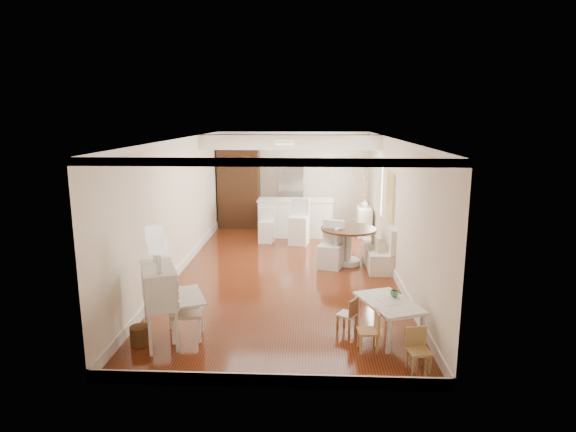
# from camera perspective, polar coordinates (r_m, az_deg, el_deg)

# --- Properties ---
(room) EXTENTS (9.00, 9.04, 2.82)m
(room) POSITION_cam_1_polar(r_m,az_deg,el_deg) (10.21, 0.07, 4.62)
(room) COLOR maroon
(room) RESTS_ON ground
(secretary_bureau) EXTENTS (1.18, 1.19, 1.15)m
(secretary_bureau) POSITION_cam_1_polar(r_m,az_deg,el_deg) (7.32, -14.95, -10.13)
(secretary_bureau) COLOR beige
(secretary_bureau) RESTS_ON ground
(gustavian_armchair) EXTENTS (0.55, 0.55, 0.84)m
(gustavian_armchair) POSITION_cam_1_polar(r_m,az_deg,el_deg) (7.41, -11.86, -10.99)
(gustavian_armchair) COLOR white
(gustavian_armchair) RESTS_ON ground
(wicker_basket) EXTENTS (0.36, 0.36, 0.28)m
(wicker_basket) POSITION_cam_1_polar(r_m,az_deg,el_deg) (7.49, -17.16, -13.38)
(wicker_basket) COLOR #54341A
(wicker_basket) RESTS_ON ground
(kids_table) EXTENTS (1.00, 1.26, 0.55)m
(kids_table) POSITION_cam_1_polar(r_m,az_deg,el_deg) (7.53, 11.76, -11.82)
(kids_table) COLOR white
(kids_table) RESTS_ON ground
(kids_chair_a) EXTENTS (0.30, 0.30, 0.59)m
(kids_chair_a) POSITION_cam_1_polar(r_m,az_deg,el_deg) (7.03, 9.47, -13.26)
(kids_chair_a) COLOR tan
(kids_chair_a) RESTS_ON ground
(kids_chair_b) EXTENTS (0.36, 0.36, 0.54)m
(kids_chair_b) POSITION_cam_1_polar(r_m,az_deg,el_deg) (7.60, 6.99, -11.43)
(kids_chair_b) COLOR #966A44
(kids_chair_b) RESTS_ON ground
(kids_chair_c) EXTENTS (0.32, 0.32, 0.57)m
(kids_chair_c) POSITION_cam_1_polar(r_m,az_deg,el_deg) (6.66, 15.27, -15.13)
(kids_chair_c) COLOR #A37F4A
(kids_chair_c) RESTS_ON ground
(banquette) EXTENTS (0.52, 1.60, 0.98)m
(banquette) POSITION_cam_1_polar(r_m,az_deg,el_deg) (10.77, 10.56, -3.30)
(banquette) COLOR silver
(banquette) RESTS_ON ground
(dining_table) EXTENTS (1.26, 1.26, 0.83)m
(dining_table) POSITION_cam_1_polar(r_m,az_deg,el_deg) (10.80, 7.13, -3.56)
(dining_table) COLOR #462A16
(dining_table) RESTS_ON ground
(slip_chair_near) EXTENTS (0.61, 0.63, 1.02)m
(slip_chair_near) POSITION_cam_1_polar(r_m,az_deg,el_deg) (10.50, 5.12, -3.44)
(slip_chair_near) COLOR silver
(slip_chair_near) RESTS_ON ground
(slip_chair_far) EXTENTS (0.57, 0.56, 0.87)m
(slip_chair_far) POSITION_cam_1_polar(r_m,az_deg,el_deg) (10.74, 5.22, -3.50)
(slip_chair_far) COLOR silver
(slip_chair_far) RESTS_ON ground
(breakfast_counter) EXTENTS (2.05, 0.65, 1.03)m
(breakfast_counter) POSITION_cam_1_polar(r_m,az_deg,el_deg) (13.19, 0.88, -0.21)
(breakfast_counter) COLOR white
(breakfast_counter) RESTS_ON ground
(bar_stool_left) EXTENTS (0.41, 0.41, 0.91)m
(bar_stool_left) POSITION_cam_1_polar(r_m,az_deg,el_deg) (12.55, -2.58, -1.13)
(bar_stool_left) COLOR white
(bar_stool_left) RESTS_ON ground
(bar_stool_right) EXTENTS (0.55, 0.55, 1.17)m
(bar_stool_right) POSITION_cam_1_polar(r_m,az_deg,el_deg) (12.34, 1.30, -0.73)
(bar_stool_right) COLOR white
(bar_stool_right) RESTS_ON ground
(pantry_cabinet) EXTENTS (1.20, 0.60, 2.30)m
(pantry_cabinet) POSITION_cam_1_polar(r_m,az_deg,el_deg) (14.29, -5.82, 3.25)
(pantry_cabinet) COLOR #381E11
(pantry_cabinet) RESTS_ON ground
(fridge) EXTENTS (0.75, 0.65, 1.80)m
(fridge) POSITION_cam_1_polar(r_m,az_deg,el_deg) (14.15, 1.82, 2.19)
(fridge) COLOR silver
(fridge) RESTS_ON ground
(sideboard) EXTENTS (0.38, 0.84, 0.80)m
(sideboard) POSITION_cam_1_polar(r_m,az_deg,el_deg) (13.45, 8.98, -0.62)
(sideboard) COLOR white
(sideboard) RESTS_ON ground
(pencil_cup) EXTENTS (0.17, 0.17, 0.10)m
(pencil_cup) POSITION_cam_1_polar(r_m,az_deg,el_deg) (7.61, 12.51, -8.97)
(pencil_cup) COLOR #55925F
(pencil_cup) RESTS_ON kids_table
(branch_vase) EXTENTS (0.21, 0.21, 0.20)m
(branch_vase) POSITION_cam_1_polar(r_m,az_deg,el_deg) (13.40, 9.05, 1.50)
(branch_vase) COLOR white
(branch_vase) RESTS_ON sideboard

